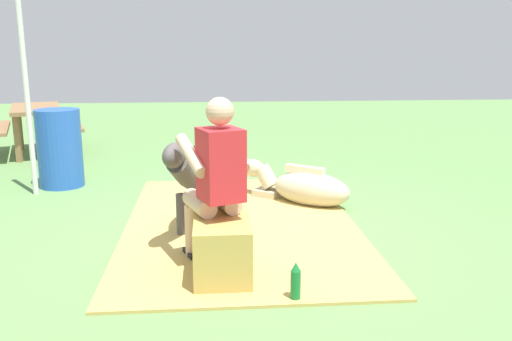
{
  "coord_description": "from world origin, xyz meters",
  "views": [
    {
      "loc": [
        -4.62,
        0.24,
        1.66
      ],
      "look_at": [
        0.18,
        -0.17,
        0.55
      ],
      "focal_mm": 37.75,
      "sensor_mm": 36.0,
      "label": 1
    }
  ],
  "objects_px": {
    "picnic_bench": "(36,118)",
    "soda_bottle": "(296,283)",
    "pony_standing": "(198,171)",
    "pony_lying": "(303,187)",
    "person_seated": "(215,177)",
    "tent_pole_right": "(26,91)",
    "hay_bale": "(222,249)",
    "water_barrel": "(60,148)"
  },
  "relations": [
    {
      "from": "pony_standing",
      "to": "soda_bottle",
      "type": "xyz_separation_m",
      "value": [
        -1.5,
        -0.67,
        -0.42
      ]
    },
    {
      "from": "person_seated",
      "to": "picnic_bench",
      "type": "height_order",
      "value": "person_seated"
    },
    {
      "from": "hay_bale",
      "to": "person_seated",
      "type": "height_order",
      "value": "person_seated"
    },
    {
      "from": "hay_bale",
      "to": "pony_standing",
      "type": "xyz_separation_m",
      "value": [
        1.06,
        0.19,
        0.34
      ]
    },
    {
      "from": "soda_bottle",
      "to": "tent_pole_right",
      "type": "height_order",
      "value": "tent_pole_right"
    },
    {
      "from": "pony_lying",
      "to": "person_seated",
      "type": "bearing_deg",
      "value": 150.33
    },
    {
      "from": "hay_bale",
      "to": "pony_lying",
      "type": "xyz_separation_m",
      "value": [
        1.82,
        -0.91,
        -0.03
      ]
    },
    {
      "from": "picnic_bench",
      "to": "soda_bottle",
      "type": "bearing_deg",
      "value": -148.75
    },
    {
      "from": "person_seated",
      "to": "picnic_bench",
      "type": "xyz_separation_m",
      "value": [
        4.77,
        2.74,
        -0.15
      ]
    },
    {
      "from": "pony_lying",
      "to": "picnic_bench",
      "type": "relative_size",
      "value": 0.67
    },
    {
      "from": "pony_standing",
      "to": "pony_lying",
      "type": "xyz_separation_m",
      "value": [
        0.76,
        -1.1,
        -0.37
      ]
    },
    {
      "from": "soda_bottle",
      "to": "water_barrel",
      "type": "xyz_separation_m",
      "value": [
        3.27,
        2.36,
        0.33
      ]
    },
    {
      "from": "pony_standing",
      "to": "water_barrel",
      "type": "bearing_deg",
      "value": 43.73
    },
    {
      "from": "pony_standing",
      "to": "pony_lying",
      "type": "relative_size",
      "value": 1.07
    },
    {
      "from": "hay_bale",
      "to": "pony_lying",
      "type": "bearing_deg",
      "value": -26.57
    },
    {
      "from": "hay_bale",
      "to": "soda_bottle",
      "type": "distance_m",
      "value": 0.65
    },
    {
      "from": "hay_bale",
      "to": "pony_lying",
      "type": "height_order",
      "value": "hay_bale"
    },
    {
      "from": "water_barrel",
      "to": "soda_bottle",
      "type": "bearing_deg",
      "value": -144.17
    },
    {
      "from": "hay_bale",
      "to": "tent_pole_right",
      "type": "height_order",
      "value": "tent_pole_right"
    },
    {
      "from": "person_seated",
      "to": "pony_standing",
      "type": "height_order",
      "value": "person_seated"
    },
    {
      "from": "pony_lying",
      "to": "water_barrel",
      "type": "height_order",
      "value": "water_barrel"
    },
    {
      "from": "soda_bottle",
      "to": "hay_bale",
      "type": "bearing_deg",
      "value": 47.38
    },
    {
      "from": "hay_bale",
      "to": "person_seated",
      "type": "bearing_deg",
      "value": 13.94
    },
    {
      "from": "pony_standing",
      "to": "tent_pole_right",
      "type": "relative_size",
      "value": 0.56
    },
    {
      "from": "water_barrel",
      "to": "picnic_bench",
      "type": "height_order",
      "value": "water_barrel"
    },
    {
      "from": "tent_pole_right",
      "to": "picnic_bench",
      "type": "xyz_separation_m",
      "value": [
        2.46,
        0.69,
        -0.6
      ]
    },
    {
      "from": "soda_bottle",
      "to": "picnic_bench",
      "type": "relative_size",
      "value": 0.15
    },
    {
      "from": "pony_standing",
      "to": "soda_bottle",
      "type": "bearing_deg",
      "value": -155.99
    },
    {
      "from": "hay_bale",
      "to": "person_seated",
      "type": "xyz_separation_m",
      "value": [
        0.15,
        0.04,
        0.5
      ]
    },
    {
      "from": "hay_bale",
      "to": "soda_bottle",
      "type": "xyz_separation_m",
      "value": [
        -0.44,
        -0.48,
        -0.08
      ]
    },
    {
      "from": "pony_standing",
      "to": "pony_lying",
      "type": "bearing_deg",
      "value": -55.43
    },
    {
      "from": "hay_bale",
      "to": "water_barrel",
      "type": "xyz_separation_m",
      "value": [
        2.83,
        1.88,
        0.25
      ]
    },
    {
      "from": "person_seated",
      "to": "picnic_bench",
      "type": "distance_m",
      "value": 5.51
    },
    {
      "from": "water_barrel",
      "to": "picnic_bench",
      "type": "relative_size",
      "value": 0.51
    },
    {
      "from": "person_seated",
      "to": "pony_lying",
      "type": "relative_size",
      "value": 1.08
    },
    {
      "from": "person_seated",
      "to": "pony_standing",
      "type": "distance_m",
      "value": 0.93
    },
    {
      "from": "tent_pole_right",
      "to": "hay_bale",
      "type": "bearing_deg",
      "value": -139.79
    },
    {
      "from": "hay_bale",
      "to": "pony_standing",
      "type": "height_order",
      "value": "pony_standing"
    },
    {
      "from": "soda_bottle",
      "to": "water_barrel",
      "type": "relative_size",
      "value": 0.3
    },
    {
      "from": "person_seated",
      "to": "tent_pole_right",
      "type": "bearing_deg",
      "value": 41.52
    },
    {
      "from": "hay_bale",
      "to": "tent_pole_right",
      "type": "bearing_deg",
      "value": 40.21
    },
    {
      "from": "pony_standing",
      "to": "water_barrel",
      "type": "distance_m",
      "value": 2.45
    }
  ]
}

